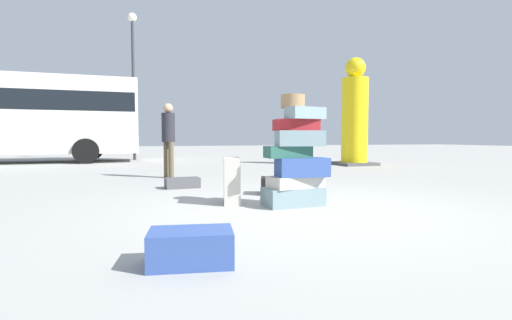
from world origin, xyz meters
TOP-DOWN VIEW (x-y plane):
  - ground_plane at (0.00, 0.00)m, footprint 80.00×80.00m
  - suitcase_tower at (-0.02, 0.19)m, footprint 0.86×0.57m
  - suitcase_cream_white_trunk at (-0.80, 0.63)m, footprint 0.30×0.45m
  - suitcase_navy_right_side at (-1.70, -1.74)m, footprint 0.65×0.46m
  - suitcase_black_foreground_far at (0.20, 1.28)m, footprint 0.77×0.61m
  - suitcase_charcoal_foreground_near at (-1.26, 2.55)m, footprint 0.64×0.37m
  - person_bearded_onlooker at (-1.34, 4.45)m, footprint 0.30×0.32m
  - yellow_dummy_statue at (5.01, 6.79)m, footprint 1.23×1.23m
  - lamp_post at (-2.10, 12.30)m, footprint 0.36×0.36m

SIDE VIEW (x-z plane):
  - ground_plane at x=0.00m, z-range 0.00..0.00m
  - suitcase_charcoal_foreground_near at x=-1.26m, z-range 0.00..0.19m
  - suitcase_navy_right_side at x=-1.70m, z-range 0.00..0.25m
  - suitcase_black_foreground_far at x=0.20m, z-range 0.00..0.28m
  - suitcase_cream_white_trunk at x=-0.80m, z-range 0.00..0.65m
  - suitcase_tower at x=-0.02m, z-range -0.14..1.35m
  - person_bearded_onlooker at x=-1.34m, z-range 0.16..1.87m
  - yellow_dummy_statue at x=5.01m, z-range -0.21..3.40m
  - lamp_post at x=-2.10m, z-range 0.93..7.00m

